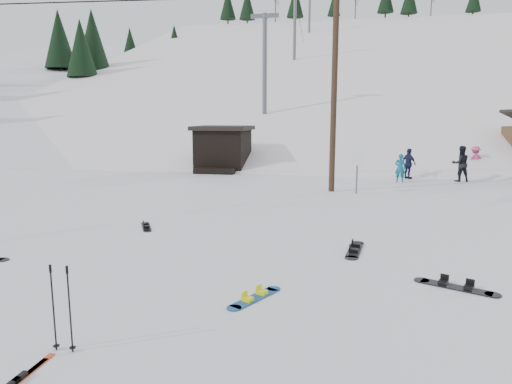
# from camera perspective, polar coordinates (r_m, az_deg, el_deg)

# --- Properties ---
(ground) EXTENTS (200.00, 200.00, 0.00)m
(ground) POSITION_cam_1_polar(r_m,az_deg,el_deg) (7.97, -9.69, -15.86)
(ground) COLOR white
(ground) RESTS_ON ground
(ski_slope) EXTENTS (60.00, 85.24, 65.97)m
(ski_slope) POSITION_cam_1_polar(r_m,az_deg,el_deg) (63.65, 8.64, -4.54)
(ski_slope) COLOR white
(ski_slope) RESTS_ON ground
(ridge_left) EXTENTS (47.54, 95.03, 58.38)m
(ridge_left) POSITION_cam_1_polar(r_m,az_deg,el_deg) (68.51, -23.38, -3.36)
(ridge_left) COLOR white
(ridge_left) RESTS_ON ground
(treeline_left) EXTENTS (20.00, 64.00, 10.00)m
(treeline_left) POSITION_cam_1_polar(r_m,az_deg,el_deg) (59.47, -26.86, 5.27)
(treeline_left) COLOR black
(treeline_left) RESTS_ON ground
(treeline_crest) EXTENTS (50.00, 6.00, 10.00)m
(treeline_crest) POSITION_cam_1_polar(r_m,az_deg,el_deg) (92.80, 9.78, 7.34)
(treeline_crest) COLOR black
(treeline_crest) RESTS_ON ski_slope
(utility_pole) EXTENTS (2.00, 0.26, 9.00)m
(utility_pole) POSITION_cam_1_polar(r_m,az_deg,el_deg) (20.75, 9.75, 12.97)
(utility_pole) COLOR #3A2819
(utility_pole) RESTS_ON ground
(trail_sign) EXTENTS (0.50, 0.09, 1.85)m
(trail_sign) POSITION_cam_1_polar(r_m,az_deg,el_deg) (20.39, 12.54, 3.35)
(trail_sign) COLOR #595B60
(trail_sign) RESTS_ON ground
(lift_hut) EXTENTS (3.40, 4.10, 2.75)m
(lift_hut) POSITION_cam_1_polar(r_m,az_deg,el_deg) (28.75, -4.15, 5.49)
(lift_hut) COLOR black
(lift_hut) RESTS_ON ground
(lift_tower_near) EXTENTS (2.20, 0.36, 8.00)m
(lift_tower_near) POSITION_cam_1_polar(r_m,az_deg,el_deg) (37.56, 1.10, 16.39)
(lift_tower_near) COLOR #595B60
(lift_tower_near) RESTS_ON ski_slope
(lift_tower_mid) EXTENTS (2.20, 0.36, 8.00)m
(lift_tower_mid) POSITION_cam_1_polar(r_m,az_deg,el_deg) (58.13, 4.87, 20.41)
(lift_tower_mid) COLOR #595B60
(lift_tower_mid) RESTS_ON ski_slope
(lift_tower_far) EXTENTS (2.20, 0.36, 8.00)m
(lift_tower_far) POSITION_cam_1_polar(r_m,az_deg,el_deg) (78.94, 6.73, 22.29)
(lift_tower_far) COLOR #595B60
(lift_tower_far) RESTS_ON ski_slope
(hero_snowboard) EXTENTS (0.82, 1.31, 0.10)m
(hero_snowboard) POSITION_cam_1_polar(r_m,az_deg,el_deg) (8.79, -0.15, -13.03)
(hero_snowboard) COLOR #15498D
(hero_snowboard) RESTS_ON ground
(hero_skis) EXTENTS (0.09, 1.49, 0.08)m
(hero_skis) POSITION_cam_1_polar(r_m,az_deg,el_deg) (7.05, -27.83, -20.31)
(hero_skis) COLOR #B03112
(hero_skis) RESTS_ON ground
(ski_poles) EXTENTS (0.36, 0.10, 1.31)m
(ski_poles) POSITION_cam_1_polar(r_m,az_deg,el_deg) (7.33, -23.14, -13.16)
(ski_poles) COLOR black
(ski_poles) RESTS_ON ground
(board_scatter_b) EXTENTS (0.76, 1.19, 0.09)m
(board_scatter_b) POSITION_cam_1_polar(r_m,az_deg,el_deg) (14.47, -13.56, -4.21)
(board_scatter_b) COLOR black
(board_scatter_b) RESTS_ON ground
(board_scatter_d) EXTENTS (1.53, 0.85, 0.11)m
(board_scatter_d) POSITION_cam_1_polar(r_m,az_deg,el_deg) (10.11, 23.71, -10.77)
(board_scatter_d) COLOR black
(board_scatter_d) RESTS_ON ground
(board_scatter_f) EXTENTS (0.50, 1.70, 0.12)m
(board_scatter_f) POSITION_cam_1_polar(r_m,az_deg,el_deg) (11.97, 12.25, -7.02)
(board_scatter_f) COLOR black
(board_scatter_f) RESTS_ON ground
(skier_teal) EXTENTS (0.59, 0.44, 1.46)m
(skier_teal) POSITION_cam_1_polar(r_m,az_deg,el_deg) (24.50, 17.57, 2.87)
(skier_teal) COLOR #0B5B75
(skier_teal) RESTS_ON ground
(skier_dark) EXTENTS (1.01, 0.85, 1.85)m
(skier_dark) POSITION_cam_1_polar(r_m,az_deg,el_deg) (25.92, 24.20, 3.24)
(skier_dark) COLOR black
(skier_dark) RESTS_ON ground
(skier_pink) EXTENTS (1.19, 0.92, 1.62)m
(skier_pink) POSITION_cam_1_polar(r_m,az_deg,el_deg) (29.65, 25.69, 3.62)
(skier_pink) COLOR #C14478
(skier_pink) RESTS_ON ground
(skier_navy) EXTENTS (0.92, 1.00, 1.65)m
(skier_navy) POSITION_cam_1_polar(r_m,az_deg,el_deg) (25.98, 18.54, 3.38)
(skier_navy) COLOR #1A1D42
(skier_navy) RESTS_ON ground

